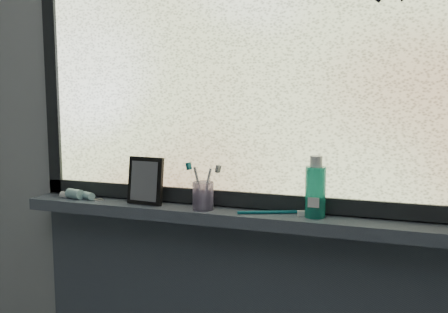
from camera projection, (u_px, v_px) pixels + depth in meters
wall_back at (257, 138)px, 1.64m from camera, size 3.00×0.01×2.50m
windowsill at (250, 218)px, 1.60m from camera, size 1.62×0.14×0.04m
window_pane at (256, 51)px, 1.58m from camera, size 1.50×0.01×1.00m
frame_bottom at (254, 200)px, 1.64m from camera, size 1.60×0.03×0.05m
frame_left at (52, 57)px, 1.83m from camera, size 0.05×0.03×1.10m
vanity_mirror at (146, 181)px, 1.70m from camera, size 0.13×0.07×0.16m
toothpaste_tube at (80, 194)px, 1.79m from camera, size 0.20×0.10×0.04m
toothbrush_cup at (203, 196)px, 1.63m from camera, size 0.09×0.09×0.09m
toothbrush_lying at (268, 211)px, 1.57m from camera, size 0.23×0.11×0.02m
mouthwash_bottle at (315, 187)px, 1.52m from camera, size 0.07×0.07×0.16m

